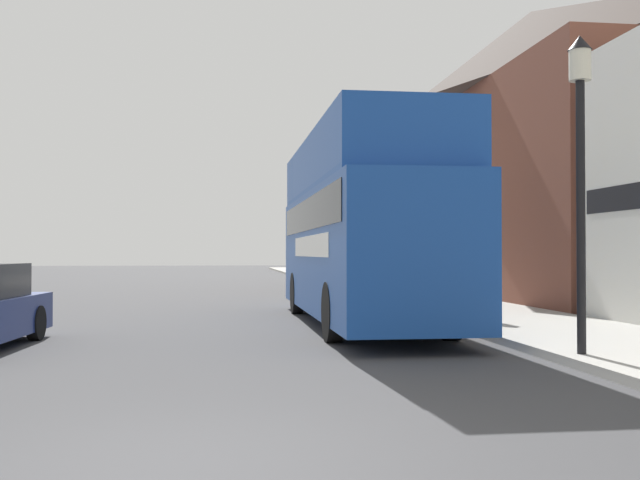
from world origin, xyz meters
TOP-DOWN VIEW (x-y plane):
  - ground_plane at (0.00, 21.00)m, footprint 144.00×144.00m
  - sidewalk at (7.01, 18.00)m, footprint 3.60×108.00m
  - brick_terrace_rear at (11.82, 20.96)m, footprint 6.00×18.49m
  - tour_bus at (3.44, 11.08)m, footprint 2.49×10.76m
  - parked_car_ahead_of_bus at (4.10, 19.52)m, footprint 1.94×4.26m
  - lamp_post_nearest at (5.58, 4.79)m, footprint 0.35×0.35m
  - lamp_post_second at (5.79, 14.78)m, footprint 0.35×0.35m
  - lamp_post_third at (5.89, 24.77)m, footprint 0.35×0.35m

SIDE VIEW (x-z plane):
  - ground_plane at x=0.00m, z-range 0.00..0.00m
  - sidewalk at x=7.01m, z-range 0.00..0.14m
  - parked_car_ahead_of_bus at x=4.10m, z-range -0.04..1.37m
  - tour_bus at x=3.44m, z-range -0.19..4.01m
  - lamp_post_nearest at x=5.58m, z-range 1.03..5.72m
  - lamp_post_second at x=5.79m, z-range 1.07..6.13m
  - lamp_post_third at x=5.89m, z-range 1.09..6.32m
  - brick_terrace_rear at x=11.82m, z-range 0.00..10.67m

